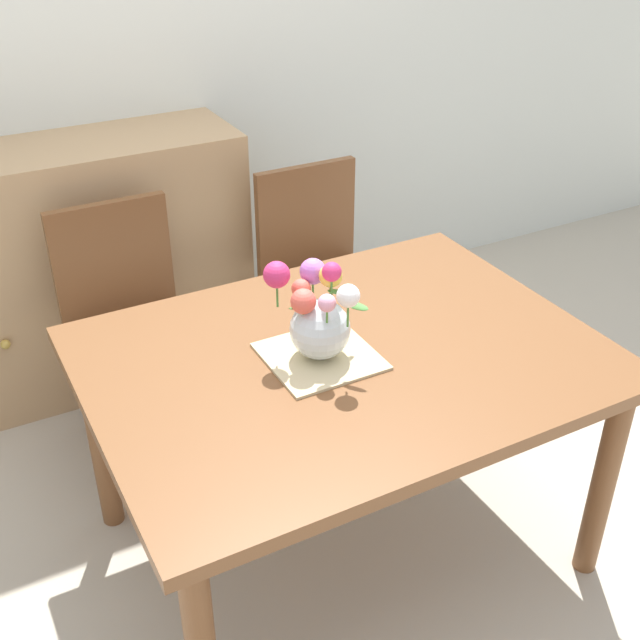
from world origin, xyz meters
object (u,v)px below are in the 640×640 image
dresser (68,271)px  flower_vase (318,316)px  dining_table (344,379)px  chair_right (319,266)px  chair_left (127,313)px

dresser → flower_vase: size_ratio=5.09×
dining_table → chair_right: (0.39, 0.87, -0.13)m
dining_table → chair_left: chair_left is taller
chair_right → flower_vase: size_ratio=3.26×
flower_vase → chair_right: bearing=61.6°
chair_left → dining_table: bearing=114.0°
dresser → chair_right: bearing=-27.8°
chair_right → chair_left: bearing=0.0°
flower_vase → dining_table: bearing=-13.1°
chair_left → dresser: dresser is taller
dresser → dining_table: bearing=-69.8°
dining_table → dresser: bearing=110.2°
dining_table → dresser: dresser is taller
dining_table → flower_vase: 0.23m
dining_table → chair_right: size_ratio=1.57×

